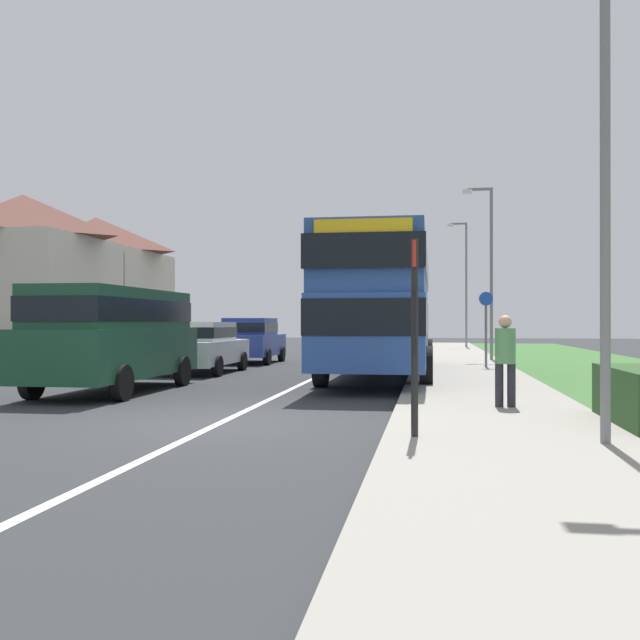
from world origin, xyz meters
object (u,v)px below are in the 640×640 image
pedestrian_at_stop (505,356)px  double_decker_bus (382,301)px  parked_car_blue (251,339)px  cycle_route_sign (486,326)px  parked_van_dark_green (114,331)px  street_lamp_far (464,276)px  parked_car_white (201,345)px  street_lamp_near (596,101)px  bus_stop_sign (415,323)px  street_lamp_mid (488,261)px

pedestrian_at_stop → double_decker_bus: bearing=108.9°
parked_car_blue → cycle_route_sign: 8.96m
parked_van_dark_green → street_lamp_far: bearing=72.2°
parked_van_dark_green → parked_car_white: (0.03, 5.90, -0.49)m
parked_van_dark_green → street_lamp_near: 11.09m
bus_stop_sign → street_lamp_far: bearing=86.4°
double_decker_bus → pedestrian_at_stop: bearing=-71.1°
bus_stop_sign → street_lamp_far: 33.52m
pedestrian_at_stop → bus_stop_sign: (-1.44, -3.36, 0.56)m
parked_van_dark_green → cycle_route_sign: (8.66, 8.37, 0.07)m
street_lamp_near → street_lamp_mid: street_lamp_near is taller
bus_stop_sign → pedestrian_at_stop: bearing=66.8°
double_decker_bus → parked_van_dark_green: (-5.58, -5.10, -0.79)m
bus_stop_sign → parked_car_blue: bearing=110.8°
parked_car_blue → street_lamp_near: 19.63m
double_decker_bus → parked_car_blue: 8.29m
street_lamp_mid → street_lamp_far: bearing=91.1°
street_lamp_near → bus_stop_sign: bearing=175.8°
cycle_route_sign → street_lamp_near: bearing=-89.2°
parked_car_white → street_lamp_far: 23.55m
double_decker_bus → parked_car_white: 5.75m
parked_van_dark_green → cycle_route_sign: cycle_route_sign is taller
street_lamp_mid → street_lamp_far: 14.32m
bus_stop_sign → parked_van_dark_green: bearing=138.9°
parked_van_dark_green → parked_car_white: bearing=89.8°
cycle_route_sign → street_lamp_far: size_ratio=0.34×
street_lamp_mid → bus_stop_sign: bearing=-97.1°
street_lamp_near → street_lamp_mid: (0.24, 19.20, -0.28)m
parked_van_dark_green → street_lamp_far: 29.01m
cycle_route_sign → street_lamp_mid: size_ratio=0.37×
parked_car_white → pedestrian_at_stop: bearing=-45.9°
pedestrian_at_stop → cycle_route_sign: cycle_route_sign is taller
street_lamp_far → parked_car_white: bearing=-112.2°
bus_stop_sign → cycle_route_sign: bearing=82.3°
double_decker_bus → parked_car_white: size_ratio=2.64×
parked_car_blue → pedestrian_at_stop: bearing=-60.0°
parked_van_dark_green → parked_car_white: parked_van_dark_green is taller
double_decker_bus → street_lamp_far: bearing=81.7°
parked_van_dark_green → double_decker_bus: bearing=42.4°
cycle_route_sign → street_lamp_near: street_lamp_near is taller
bus_stop_sign → cycle_route_sign: (1.93, 14.24, -0.11)m
bus_stop_sign → street_lamp_far: (2.11, 33.35, 2.69)m
parked_car_blue → street_lamp_far: street_lamp_far is taller
cycle_route_sign → street_lamp_far: (0.18, 19.11, 2.80)m
parked_car_blue → pedestrian_at_stop: (7.97, -13.80, 0.04)m
double_decker_bus → street_lamp_far: street_lamp_far is taller
double_decker_bus → street_lamp_mid: street_lamp_mid is taller
double_decker_bus → street_lamp_near: street_lamp_near is taller
parked_car_white → parked_car_blue: 5.39m
street_lamp_far → pedestrian_at_stop: bearing=-91.3°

